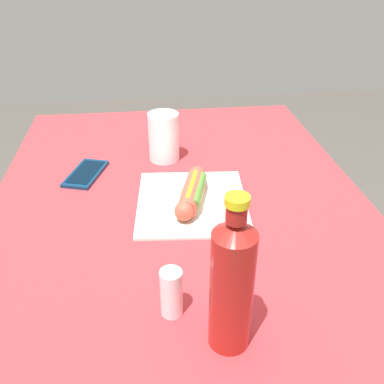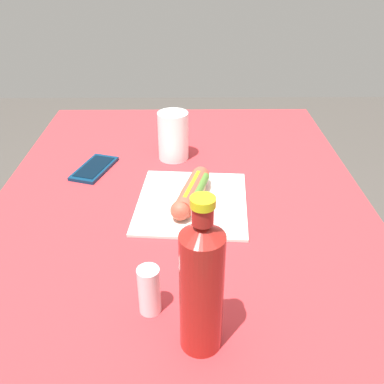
% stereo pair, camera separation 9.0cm
% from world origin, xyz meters
% --- Properties ---
extents(dining_table, '(1.20, 0.87, 0.76)m').
position_xyz_m(dining_table, '(0.00, 0.00, 0.63)').
color(dining_table, brown).
rests_on(dining_table, ground).
extents(paper_wrapper, '(0.29, 0.27, 0.01)m').
position_xyz_m(paper_wrapper, '(0.01, 0.03, 0.76)').
color(paper_wrapper, silver).
rests_on(paper_wrapper, dining_table).
extents(hot_dog, '(0.20, 0.09, 0.05)m').
position_xyz_m(hot_dog, '(0.01, 0.03, 0.79)').
color(hot_dog, '#DBB26B').
rests_on(hot_dog, paper_wrapper).
extents(cell_phone, '(0.16, 0.11, 0.01)m').
position_xyz_m(cell_phone, '(-0.15, -0.23, 0.77)').
color(cell_phone, '#0A2D4C').
rests_on(cell_phone, dining_table).
extents(soda_bottle, '(0.06, 0.06, 0.26)m').
position_xyz_m(soda_bottle, '(0.40, 0.03, 0.88)').
color(soda_bottle, maroon).
rests_on(soda_bottle, dining_table).
extents(drinking_cup, '(0.08, 0.08, 0.13)m').
position_xyz_m(drinking_cup, '(-0.22, -0.02, 0.83)').
color(drinking_cup, white).
rests_on(drinking_cup, dining_table).
extents(salt_shaker, '(0.04, 0.04, 0.09)m').
position_xyz_m(salt_shaker, '(0.34, -0.05, 0.80)').
color(salt_shaker, silver).
rests_on(salt_shaker, dining_table).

